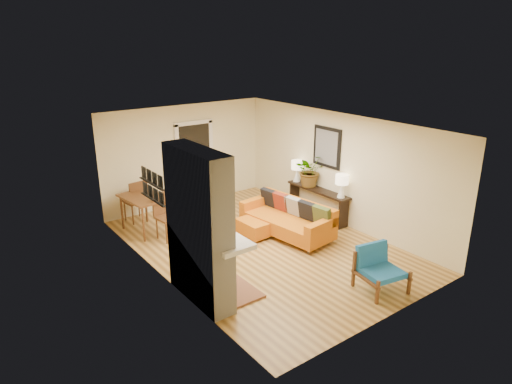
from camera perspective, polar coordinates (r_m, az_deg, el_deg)
room_shell at (r=11.68m, az=-4.77°, el=4.11°), size 6.50×6.50×6.50m
fireplace at (r=7.45m, az=-6.88°, el=-4.74°), size 1.09×1.68×2.60m
sofa at (r=10.19m, az=4.17°, el=-3.28°), size 1.16×2.23×0.84m
ottoman at (r=10.15m, az=0.21°, el=-4.26°), size 0.76×0.76×0.37m
blue_chair at (r=8.32m, az=15.00°, el=-8.90°), size 0.86×0.85×0.78m
dining_table at (r=10.52m, az=-13.46°, el=-1.28°), size 0.95×1.94×1.03m
console_table at (r=11.11m, az=7.75°, el=-0.36°), size 0.34×1.85×0.72m
lamp_near at (r=10.47m, az=10.67°, el=1.08°), size 0.30×0.30×0.54m
lamp_far at (r=11.50m, az=5.16°, el=2.96°), size 0.30×0.30×0.54m
houseplant at (r=11.14m, az=6.75°, el=2.72°), size 0.76×0.67×0.81m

